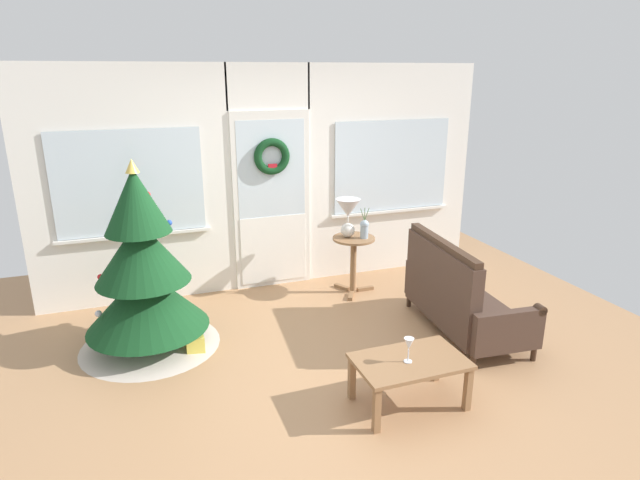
% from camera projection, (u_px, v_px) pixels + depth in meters
% --- Properties ---
extents(ground_plane, '(6.76, 6.76, 0.00)m').
position_uv_depth(ground_plane, '(336.00, 368.00, 4.62)').
color(ground_plane, '#AD7F56').
extents(back_wall_with_door, '(5.20, 0.19, 2.55)m').
position_uv_depth(back_wall_with_door, '(270.00, 179.00, 6.10)').
color(back_wall_with_door, white).
rests_on(back_wall_with_door, ground).
extents(christmas_tree, '(1.28, 1.28, 1.76)m').
position_uv_depth(christmas_tree, '(144.00, 278.00, 4.81)').
color(christmas_tree, '#4C331E').
rests_on(christmas_tree, ground).
extents(settee_sofa, '(0.83, 1.52, 0.96)m').
position_uv_depth(settee_sofa, '(457.00, 297.00, 5.16)').
color(settee_sofa, '#3D281C').
rests_on(settee_sofa, ground).
extents(side_table, '(0.50, 0.48, 0.67)m').
position_uv_depth(side_table, '(353.00, 253.00, 6.07)').
color(side_table, '#8E6642').
rests_on(side_table, ground).
extents(table_lamp, '(0.28, 0.28, 0.44)m').
position_uv_depth(table_lamp, '(348.00, 213.00, 5.94)').
color(table_lamp, silver).
rests_on(table_lamp, side_table).
extents(flower_vase, '(0.11, 0.10, 0.35)m').
position_uv_depth(flower_vase, '(364.00, 228.00, 5.96)').
color(flower_vase, '#99ADBC').
rests_on(flower_vase, side_table).
extents(coffee_table, '(0.84, 0.53, 0.39)m').
position_uv_depth(coffee_table, '(410.00, 366.00, 4.04)').
color(coffee_table, '#8E6642').
rests_on(coffee_table, ground).
extents(wine_glass, '(0.08, 0.08, 0.20)m').
position_uv_depth(wine_glass, '(409.00, 345.00, 3.95)').
color(wine_glass, silver).
rests_on(wine_glass, coffee_table).
extents(gift_box, '(0.16, 0.15, 0.16)m').
position_uv_depth(gift_box, '(195.00, 344.00, 4.87)').
color(gift_box, '#D8C64C').
rests_on(gift_box, ground).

